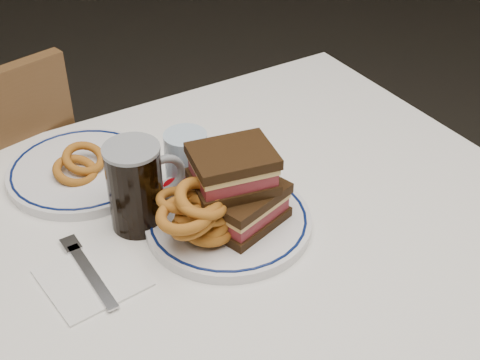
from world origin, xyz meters
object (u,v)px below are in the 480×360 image
beer_mug (137,185)px  far_plate (82,171)px  main_plate (228,221)px  reuben_sandwich (238,187)px

beer_mug → far_plate: bearing=101.1°
main_plate → beer_mug: beer_mug is taller
main_plate → beer_mug: (-0.12, 0.08, 0.06)m
reuben_sandwich → main_plate: bearing=133.2°
reuben_sandwich → far_plate: size_ratio=0.59×
beer_mug → main_plate: bearing=-35.2°
beer_mug → far_plate: (-0.03, 0.17, -0.06)m
main_plate → beer_mug: bearing=144.8°
main_plate → reuben_sandwich: bearing=-46.8°
reuben_sandwich → far_plate: (-0.16, 0.27, -0.07)m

